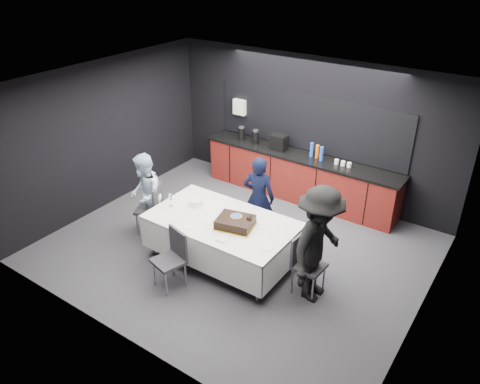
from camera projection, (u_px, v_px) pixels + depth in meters
name	position (u px, v px, depth m)	size (l,w,h in m)	color
ground	(237.00, 248.00, 7.98)	(6.00, 6.00, 0.00)	#3C3C41
room_shell	(236.00, 148.00, 7.09)	(6.04, 5.04, 2.82)	white
kitchenette	(299.00, 173.00, 9.34)	(4.10, 0.64, 2.05)	#5B120E
party_table	(222.00, 227.00, 7.38)	(2.32, 1.32, 0.78)	#99999E
cake_assembly	(235.00, 222.00, 7.12)	(0.67, 0.59, 0.18)	yellow
plate_stack	(196.00, 202.00, 7.70)	(0.23, 0.23, 0.10)	white
loose_plate_near	(190.00, 226.00, 7.15)	(0.21, 0.21, 0.01)	white
loose_plate_right_a	(263.00, 226.00, 7.14)	(0.21, 0.21, 0.01)	white
loose_plate_right_b	(266.00, 247.00, 6.67)	(0.22, 0.22, 0.01)	white
loose_plate_far	(242.00, 214.00, 7.47)	(0.21, 0.21, 0.01)	white
fork_pile	(222.00, 240.00, 6.80)	(0.16, 0.10, 0.03)	white
champagne_flute	(170.00, 198.00, 7.61)	(0.06, 0.06, 0.22)	white
chair_left	(153.00, 205.00, 8.20)	(0.55, 0.55, 0.92)	#2D2C31
chair_right	(305.00, 260.00, 6.81)	(0.44, 0.44, 0.92)	#2D2C31
chair_near	(173.00, 255.00, 6.92)	(0.51, 0.51, 0.92)	#2D2C31
person_center	(259.00, 198.00, 7.98)	(0.55, 0.36, 1.52)	black
person_left	(145.00, 195.00, 8.10)	(0.73, 0.56, 1.49)	silver
person_right	(318.00, 245.00, 6.50)	(1.16, 0.67, 1.80)	black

